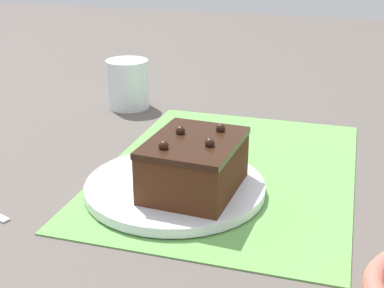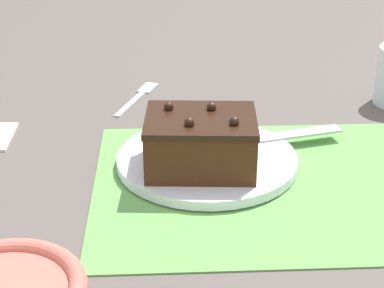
% 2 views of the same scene
% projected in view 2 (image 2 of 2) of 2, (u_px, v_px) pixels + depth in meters
% --- Properties ---
extents(ground_plane, '(3.00, 3.00, 0.00)m').
position_uv_depth(ground_plane, '(282.00, 185.00, 0.78)').
color(ground_plane, '#544C47').
extents(placemat_woven, '(0.46, 0.34, 0.00)m').
position_uv_depth(placemat_woven, '(282.00, 183.00, 0.78)').
color(placemat_woven, '#609E4C').
rests_on(placemat_woven, ground_plane).
extents(cake_plate, '(0.23, 0.23, 0.01)m').
position_uv_depth(cake_plate, '(207.00, 160.00, 0.82)').
color(cake_plate, white).
rests_on(cake_plate, placemat_woven).
extents(chocolate_cake, '(0.14, 0.11, 0.08)m').
position_uv_depth(chocolate_cake, '(201.00, 142.00, 0.78)').
color(chocolate_cake, '#472614').
rests_on(chocolate_cake, cake_plate).
extents(serving_knife, '(0.21, 0.07, 0.01)m').
position_uv_depth(serving_knife, '(245.00, 138.00, 0.85)').
color(serving_knife, slate).
rests_on(serving_knife, cake_plate).
extents(dessert_fork, '(0.07, 0.15, 0.01)m').
position_uv_depth(dessert_fork, '(139.00, 95.00, 1.04)').
color(dessert_fork, '#B7BABF').
rests_on(dessert_fork, ground_plane).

